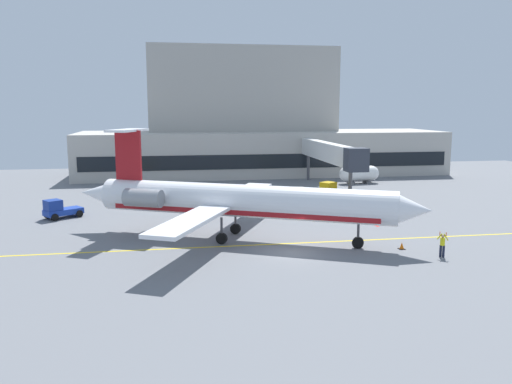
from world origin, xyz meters
TOP-DOWN VIEW (x-y plane):
  - ground at (0.00, 0.00)m, footprint 120.00×120.00m
  - terminal_building at (5.21, 48.85)m, footprint 59.14×16.24m
  - jet_bridge_west at (11.84, 27.94)m, footprint 2.40×22.61m
  - regional_jet at (-3.52, 4.83)m, footprint 28.20×22.15m
  - baggage_tug at (-19.73, 15.95)m, footprint 3.87×3.41m
  - pushback_tractor at (-13.20, 25.40)m, footprint 3.49×2.78m
  - belt_loader at (9.66, 20.01)m, footprint 3.47×3.85m
  - fuel_tank at (18.15, 33.82)m, footprint 6.14×2.68m
  - marshaller at (10.68, -2.84)m, footprint 0.70×0.59m
  - safety_cone_alpha at (5.31, 11.77)m, footprint 0.47×0.47m
  - safety_cone_bravo at (8.73, -0.33)m, footprint 0.47×0.47m

SIDE VIEW (x-z plane):
  - ground at x=0.00m, z-range -0.10..0.00m
  - safety_cone_alpha at x=5.31m, z-range -0.03..0.52m
  - safety_cone_bravo at x=8.73m, z-range -0.03..0.52m
  - baggage_tug at x=-19.73m, z-range -0.08..1.85m
  - pushback_tractor at x=-13.20m, z-range -0.09..1.87m
  - marshaller at x=10.68m, z-range 0.01..1.90m
  - belt_loader at x=9.66m, z-range -0.12..2.17m
  - fuel_tank at x=18.15m, z-range 0.15..2.66m
  - regional_jet at x=-3.52m, z-range -1.24..7.78m
  - jet_bridge_west at x=11.84m, z-range 1.82..8.21m
  - terminal_building at x=5.21m, z-range -2.53..18.16m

